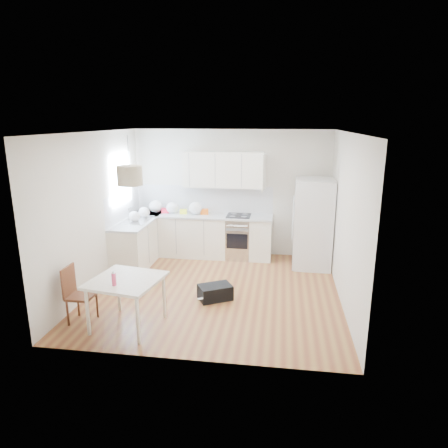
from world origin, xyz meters
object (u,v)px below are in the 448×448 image
(refrigerator, at_px, (314,223))
(gym_bag, at_px, (215,292))
(dining_table, at_px, (126,284))
(dining_chair, at_px, (81,295))

(refrigerator, distance_m, gym_bag, 2.63)
(dining_table, xyz_separation_m, gym_bag, (1.09, 1.06, -0.53))
(dining_table, distance_m, gym_bag, 1.61)
(dining_table, bearing_deg, refrigerator, 55.86)
(dining_chair, bearing_deg, dining_table, -2.25)
(refrigerator, relative_size, dining_table, 1.67)
(refrigerator, height_order, dining_chair, refrigerator)
(refrigerator, xyz_separation_m, dining_table, (-2.78, -2.93, -0.24))
(dining_chair, bearing_deg, gym_bag, 29.92)
(dining_table, bearing_deg, gym_bag, 53.50)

